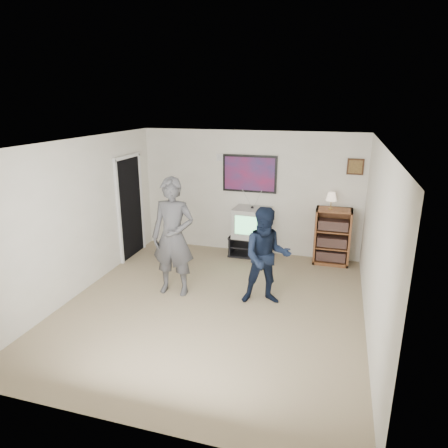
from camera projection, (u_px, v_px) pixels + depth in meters
The scene contains 13 objects.
room_shell at pixel (219, 223), 6.14m from camera, with size 4.51×5.00×2.51m.
media_stand at pixel (250, 246), 8.15m from camera, with size 0.84×0.47×0.42m.
crt_television at pixel (252, 222), 7.99m from camera, with size 0.70×0.59×0.59m, color #9F9E9A, non-canonical shape.
bookshelf at pixel (332, 236), 7.67m from camera, with size 0.67×0.38×1.10m, color brown, non-canonical shape.
table_lamp at pixel (331, 201), 7.46m from camera, with size 0.20×0.20×0.31m, color beige, non-canonical shape.
person_tall at pixel (173, 237), 6.37m from camera, with size 0.71×0.46×1.93m, color #3E3E41.
person_short at pixel (266, 257), 6.10m from camera, with size 0.75×0.59×1.55m, color black.
controller_left at pixel (179, 221), 6.51m from camera, with size 0.03×0.12×0.03m, color white.
controller_right at pixel (268, 238), 6.24m from camera, with size 0.04×0.12×0.04m, color white.
poster at pixel (250, 174), 7.97m from camera, with size 1.10×0.03×0.75m, color black.
air_vent at pixel (223, 158), 8.03m from camera, with size 0.28×0.02×0.14m, color white.
small_picture at pixel (355, 167), 7.38m from camera, with size 0.30×0.03×0.30m, color black.
doorway at pixel (130, 208), 7.96m from camera, with size 0.03×0.85×2.00m, color black.
Camera 1 is at (1.71, -5.27, 3.06)m, focal length 32.00 mm.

